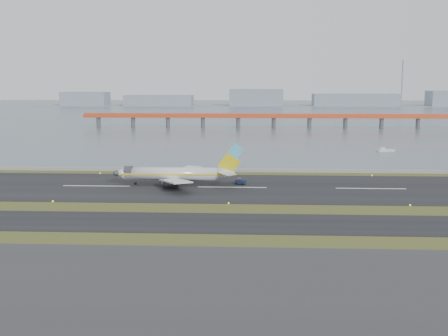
{
  "coord_description": "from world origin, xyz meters",
  "views": [
    {
      "loc": [
        5.95,
        -130.41,
        30.16
      ],
      "look_at": [
        -1.91,
        22.0,
        6.96
      ],
      "focal_mm": 45.0,
      "sensor_mm": 36.0,
      "label": 1
    }
  ],
  "objects": [
    {
      "name": "pushback_tug",
      "position": [
        2.33,
        34.87,
        0.93
      ],
      "size": [
        3.39,
        2.67,
        1.91
      ],
      "rotation": [
        0.0,
        0.0,
        -0.38
      ],
      "color": "#141D39",
      "rests_on": "ground"
    },
    {
      "name": "bay_water",
      "position": [
        0.0,
        460.0,
        0.0
      ],
      "size": [
        1400.0,
        800.0,
        1.3
      ],
      "primitive_type": "cube",
      "color": "#4C596D",
      "rests_on": "ground"
    },
    {
      "name": "red_pier",
      "position": [
        20.0,
        250.0,
        7.28
      ],
      "size": [
        260.0,
        5.0,
        10.2
      ],
      "color": "#C64721",
      "rests_on": "ground"
    },
    {
      "name": "apron_strip",
      "position": [
        0.0,
        -55.0,
        0.05
      ],
      "size": [
        1000.0,
        50.0,
        0.1
      ],
      "primitive_type": "cube",
      "color": "#323235",
      "rests_on": "ground"
    },
    {
      "name": "ground",
      "position": [
        0.0,
        0.0,
        0.0
      ],
      "size": [
        1000.0,
        1000.0,
        0.0
      ],
      "primitive_type": "plane",
      "color": "#314217",
      "rests_on": "ground"
    },
    {
      "name": "airliner",
      "position": [
        -16.43,
        32.76,
        3.46
      ],
      "size": [
        38.52,
        32.89,
        12.8
      ],
      "color": "silver",
      "rests_on": "ground"
    },
    {
      "name": "workboat_near",
      "position": [
        64.65,
        119.9,
        0.61
      ],
      "size": [
        8.25,
        4.46,
        1.91
      ],
      "rotation": [
        0.0,
        0.0,
        0.27
      ],
      "color": "silver",
      "rests_on": "ground"
    },
    {
      "name": "taxiway_strip",
      "position": [
        0.0,
        -12.0,
        0.05
      ],
      "size": [
        1000.0,
        18.0,
        0.1
      ],
      "primitive_type": "cube",
      "color": "black",
      "rests_on": "ground"
    },
    {
      "name": "runway_strip",
      "position": [
        0.0,
        30.0,
        0.05
      ],
      "size": [
        1000.0,
        45.0,
        0.1
      ],
      "primitive_type": "cube",
      "color": "black",
      "rests_on": "ground"
    },
    {
      "name": "far_shoreline",
      "position": [
        13.62,
        620.0,
        6.07
      ],
      "size": [
        1400.0,
        80.0,
        60.5
      ],
      "color": "gray",
      "rests_on": "ground"
    },
    {
      "name": "seawall",
      "position": [
        0.0,
        60.0,
        0.5
      ],
      "size": [
        1000.0,
        2.5,
        1.0
      ],
      "primitive_type": "cube",
      "color": "gray",
      "rests_on": "ground"
    }
  ]
}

